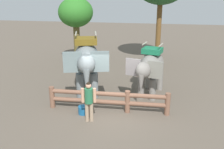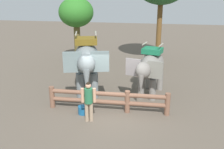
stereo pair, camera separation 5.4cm
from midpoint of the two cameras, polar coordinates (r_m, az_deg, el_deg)
name	(u,v)px [view 1 (the left image)]	position (r m, az deg, el deg)	size (l,w,h in m)	color
ground_plane	(108,111)	(12.35, -1.02, -7.96)	(60.00, 60.00, 0.00)	brown
log_fence	(108,99)	(12.14, -1.00, -5.30)	(5.61, 0.31, 1.05)	brown
elephant_near_left	(87,60)	(13.85, -5.62, 3.06)	(2.45, 3.88, 3.25)	slate
elephant_center	(150,67)	(13.72, 8.21, 1.57)	(2.09, 3.28, 2.74)	slate
tourist_woman_in_black	(89,99)	(11.13, -5.18, -5.29)	(0.62, 0.40, 1.78)	#9D856B
tree_far_left	(76,14)	(19.15, -7.94, 12.87)	(2.44, 2.44, 4.79)	brown
feed_bucket	(83,110)	(12.13, -6.40, -7.64)	(0.44, 0.44, 0.37)	#19598C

